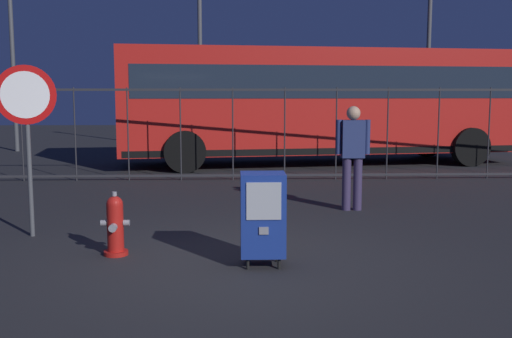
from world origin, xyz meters
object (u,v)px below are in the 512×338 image
newspaper_box_primary (263,214)px  fire_hydrant (115,225)px  street_light_near_right (200,26)px  street_light_near_left (430,4)px  pedestrian (353,152)px  street_light_far_left (10,3)px  bus_near (320,100)px  stop_sign (26,114)px

newspaper_box_primary → fire_hydrant: bearing=163.6°
fire_hydrant → street_light_near_right: size_ratio=0.11×
street_light_near_left → street_light_near_right: 7.51m
pedestrian → street_light_far_left: street_light_far_left is taller
newspaper_box_primary → pedestrian: pedestrian is taller
street_light_near_left → bus_near: bearing=-137.2°
fire_hydrant → street_light_near_right: (0.32, 12.89, 3.66)m
pedestrian → street_light_near_left: (4.52, 10.31, 3.82)m
bus_near → street_light_near_right: size_ratio=1.55×
street_light_near_right → street_light_far_left: street_light_far_left is taller
pedestrian → street_light_near_right: (-2.96, 10.28, 3.07)m
street_light_near_left → street_light_near_right: street_light_near_left is taller
newspaper_box_primary → street_light_far_left: (-7.37, 13.48, 4.15)m
fire_hydrant → street_light_near_right: street_light_near_right is taller
fire_hydrant → street_light_near_right: bearing=88.6°
street_light_near_right → newspaper_box_primary: bearing=-84.2°
stop_sign → pedestrian: 4.88m
newspaper_box_primary → street_light_far_left: size_ratio=0.12×
bus_near → street_light_far_left: size_ratio=1.30×
stop_sign → street_light_near_right: (1.60, 11.91, 2.41)m
newspaper_box_primary → street_light_near_right: street_light_near_right is taller
stop_sign → pedestrian: stop_sign is taller
pedestrian → bus_near: bus_near is taller
street_light_near_right → street_light_far_left: bearing=179.0°
pedestrian → street_light_far_left: size_ratio=0.20×
street_light_far_left → street_light_near_left: bearing=-0.3°
stop_sign → street_light_near_left: size_ratio=0.27×
newspaper_box_primary → bus_near: (2.01, 9.61, 1.14)m
street_light_far_left → pedestrian: bearing=-49.2°
stop_sign → street_light_near_right: 12.26m
newspaper_box_primary → street_light_near_left: 15.32m
stop_sign → street_light_near_left: 15.32m
street_light_near_left → street_light_far_left: size_ratio=1.01×
street_light_near_right → street_light_far_left: size_ratio=0.83×
bus_near → fire_hydrant: bearing=-119.9°
fire_hydrant → stop_sign: (-1.28, 0.98, 1.25)m
street_light_near_left → pedestrian: bearing=-113.7°
pedestrian → street_light_near_left: street_light_near_left is taller
bus_near → street_light_near_left: street_light_near_left is taller
fire_hydrant → bus_near: bus_near is taller
street_light_near_left → stop_sign: bearing=-127.2°
street_light_near_right → pedestrian: bearing=-74.0°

